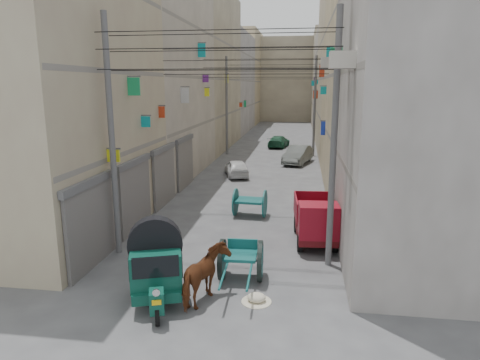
% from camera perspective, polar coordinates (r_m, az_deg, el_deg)
% --- Properties ---
extents(building_row_left, '(8.00, 62.00, 14.00)m').
position_cam_1_polar(building_row_left, '(42.80, -6.33, 13.47)').
color(building_row_left, tan).
rests_on(building_row_left, ground).
extents(building_row_right, '(8.00, 62.00, 14.00)m').
position_cam_1_polar(building_row_right, '(41.81, 16.02, 13.09)').
color(building_row_right, '#A9A29E').
rests_on(building_row_right, ground).
extents(end_cap_building, '(22.00, 10.00, 13.00)m').
position_cam_1_polar(end_cap_building, '(73.38, 6.32, 13.10)').
color(end_cap_building, '#B3A88D').
rests_on(end_cap_building, ground).
extents(shutters_left, '(0.18, 14.40, 2.88)m').
position_cam_1_polar(shutters_left, '(19.34, -11.74, -0.37)').
color(shutters_left, '#4A4A4F').
rests_on(shutters_left, ground).
extents(signboards, '(8.22, 40.52, 5.67)m').
position_cam_1_polar(signboards, '(29.20, 3.06, 8.03)').
color(signboards, '#0E939B').
rests_on(signboards, ground).
extents(ac_units, '(0.70, 6.55, 3.35)m').
position_cam_1_polar(ac_units, '(15.13, 12.78, 18.72)').
color(ac_units, '#B5AEA2').
rests_on(ac_units, ground).
extents(utility_poles, '(7.40, 22.20, 8.00)m').
position_cam_1_polar(utility_poles, '(24.53, 2.10, 8.51)').
color(utility_poles, '#575659').
rests_on(utility_poles, ground).
extents(overhead_cables, '(7.40, 22.52, 1.12)m').
position_cam_1_polar(overhead_cables, '(21.91, 1.40, 15.26)').
color(overhead_cables, black).
rests_on(overhead_cables, ground).
extents(auto_rickshaw, '(1.97, 2.63, 1.78)m').
position_cam_1_polar(auto_rickshaw, '(11.90, -11.13, -10.88)').
color(auto_rickshaw, black).
rests_on(auto_rickshaw, ground).
extents(tonga_cart, '(1.34, 2.77, 1.23)m').
position_cam_1_polar(tonga_cart, '(12.98, 0.15, -10.54)').
color(tonga_cart, black).
rests_on(tonga_cart, ground).
extents(mini_truck, '(1.61, 3.20, 1.75)m').
position_cam_1_polar(mini_truck, '(15.81, 10.08, -5.68)').
color(mini_truck, black).
rests_on(mini_truck, ground).
extents(second_cart, '(1.47, 1.32, 1.23)m').
position_cam_1_polar(second_cart, '(18.99, 1.34, -2.95)').
color(second_cart, '#135453').
rests_on(second_cart, ground).
extents(feed_sack, '(0.51, 0.41, 0.25)m').
position_cam_1_polar(feed_sack, '(11.97, 2.21, -15.38)').
color(feed_sack, beige).
rests_on(feed_sack, ground).
extents(horse, '(1.21, 1.92, 1.51)m').
position_cam_1_polar(horse, '(11.72, -4.63, -12.64)').
color(horse, brown).
rests_on(horse, ground).
extents(distant_car_white, '(2.16, 3.44, 1.09)m').
position_cam_1_polar(distant_car_white, '(27.33, -0.49, 1.62)').
color(distant_car_white, silver).
rests_on(distant_car_white, ground).
extents(distant_car_grey, '(2.36, 4.22, 1.32)m').
position_cam_1_polar(distant_car_grey, '(32.11, 7.72, 3.36)').
color(distant_car_grey, '#505552').
rests_on(distant_car_grey, ground).
extents(distant_car_green, '(2.11, 3.90, 1.07)m').
position_cam_1_polar(distant_car_green, '(40.46, 5.18, 5.14)').
color(distant_car_green, '#1B5035').
rests_on(distant_car_green, ground).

